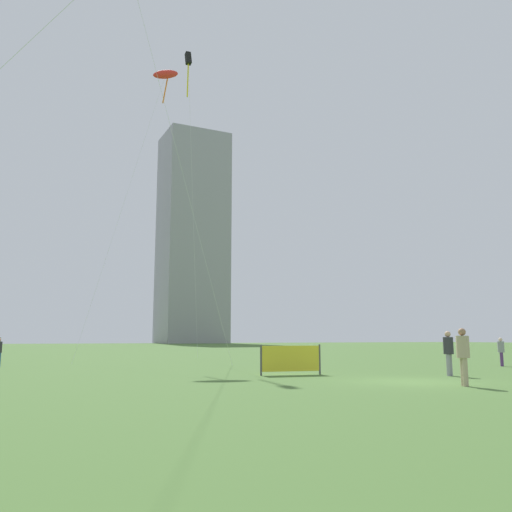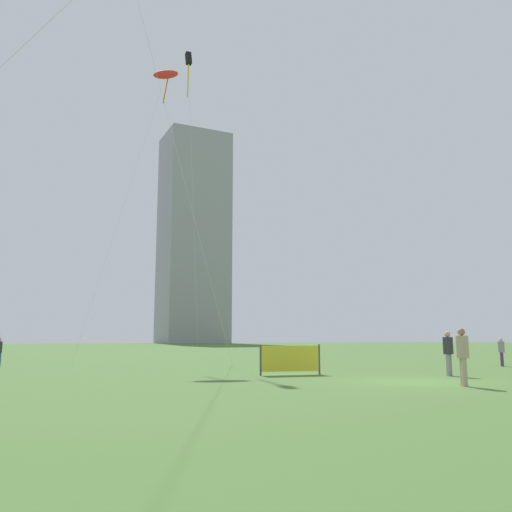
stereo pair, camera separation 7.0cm
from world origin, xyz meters
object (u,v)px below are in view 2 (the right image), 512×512
at_px(person_standing_4, 448,350).
at_px(event_banner, 290,359).
at_px(person_standing_0, 501,350).
at_px(kite_flying_2, 166,75).
at_px(kite_flying_1, 189,64).
at_px(distant_highrise_0, 194,237).
at_px(person_standing_1, 462,352).

bearing_deg(person_standing_4, event_banner, -53.06).
relative_size(person_standing_4, event_banner, 0.68).
bearing_deg(person_standing_0, kite_flying_2, -83.19).
distance_m(kite_flying_1, distant_highrise_0, 117.24).
bearing_deg(distant_highrise_0, kite_flying_1, -109.06).
bearing_deg(kite_flying_1, event_banner, -91.98).
bearing_deg(event_banner, kite_flying_2, 91.43).
height_order(person_standing_0, person_standing_4, person_standing_4).
bearing_deg(kite_flying_2, kite_flying_1, -67.21).
height_order(person_standing_1, event_banner, person_standing_1).
xyz_separation_m(kite_flying_1, event_banner, (-0.62, -17.89, -22.35)).
bearing_deg(person_standing_0, distant_highrise_0, -129.57).
distance_m(person_standing_0, distant_highrise_0, 133.49).
bearing_deg(kite_flying_2, person_standing_4, -75.39).
bearing_deg(person_standing_0, event_banner, -24.25).
bearing_deg(kite_flying_2, event_banner, -88.57).
height_order(person_standing_4, distant_highrise_0, distant_highrise_0).
bearing_deg(person_standing_4, person_standing_1, 26.74).
height_order(kite_flying_1, distant_highrise_0, distant_highrise_0).
xyz_separation_m(person_standing_1, distant_highrise_0, (33.64, 136.14, 30.32)).
xyz_separation_m(person_standing_0, person_standing_4, (-8.05, -4.39, 0.15)).
distance_m(kite_flying_2, event_banner, 30.47).
xyz_separation_m(person_standing_4, kite_flying_1, (-5.05, 21.00, 21.98)).
distance_m(kite_flying_1, kite_flying_2, 2.93).
relative_size(person_standing_1, kite_flying_2, 0.08).
height_order(person_standing_4, event_banner, person_standing_4).
distance_m(person_standing_0, person_standing_4, 9.17).
bearing_deg(distant_highrise_0, event_banner, -106.98).
xyz_separation_m(distant_highrise_0, event_banner, (-36.27, -129.27, -30.71)).
bearing_deg(kite_flying_1, person_standing_0, -51.76).
relative_size(person_standing_1, distant_highrise_0, 0.03).
distance_m(kite_flying_1, event_banner, 28.63).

